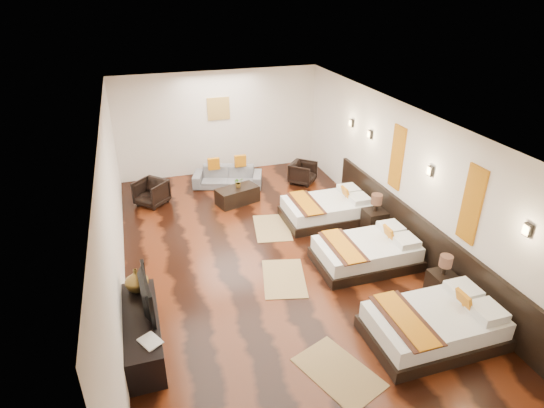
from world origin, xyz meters
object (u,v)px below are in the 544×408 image
object	(u,v)px
bed_far	(327,209)
coffee_table	(237,195)
tv	(141,295)
bed_near	(435,325)
figurine	(137,280)
bed_mid	(367,252)
tv_console	(143,332)
armchair_left	(151,193)
table_plant	(238,182)
armchair_right	(303,173)
nightstand_b	(374,218)
book	(143,346)
sofa	(228,177)
nightstand_a	(442,281)

from	to	relation	value
bed_far	coffee_table	world-z (taller)	bed_far
coffee_table	tv	bearing A→B (deg)	-120.34
bed_near	figurine	world-z (taller)	figurine
bed_mid	tv_console	world-z (taller)	bed_mid
armchair_left	table_plant	world-z (taller)	table_plant
bed_mid	armchair_right	xyz separation A→B (m)	(0.21, 3.93, 0.04)
bed_near	armchair_right	xyz separation A→B (m)	(0.21, 6.05, 0.03)
bed_near	nightstand_b	world-z (taller)	nightstand_b
nightstand_b	figurine	world-z (taller)	figurine
book	bed_near	bearing A→B (deg)	-7.29
bed_near	tv	distance (m)	4.38
bed_mid	sofa	size ratio (longest dim) A/B	1.08
bed_far	nightstand_b	world-z (taller)	nightstand_b
sofa	armchair_right	size ratio (longest dim) A/B	2.79
figurine	armchair_right	size ratio (longest dim) A/B	0.60
sofa	armchair_left	xyz separation A→B (m)	(-1.98, -0.50, 0.05)
tv	book	bearing A→B (deg)	172.46
nightstand_b	armchair_right	xyz separation A→B (m)	(-0.54, 2.86, -0.02)
tv_console	table_plant	distance (m)	4.97
bed_far	bed_mid	bearing A→B (deg)	-90.00
bed_far	tv	bearing A→B (deg)	-147.13
armchair_right	table_plant	size ratio (longest dim) A/B	2.61
bed_near	armchair_right	bearing A→B (deg)	88.05
tv_console	armchair_left	xyz separation A→B (m)	(0.47, 4.80, 0.03)
bed_mid	tv	distance (m)	4.26
tv	sofa	size ratio (longest dim) A/B	0.55
bed_mid	table_plant	bearing A→B (deg)	117.07
bed_mid	nightstand_b	world-z (taller)	nightstand_b
tv	armchair_right	xyz separation A→B (m)	(4.35, 4.75, -0.54)
bed_near	tv	xyz separation A→B (m)	(-4.15, 1.30, 0.57)
nightstand_a	table_plant	size ratio (longest dim) A/B	3.29
book	table_plant	world-z (taller)	table_plant
nightstand_b	tv	bearing A→B (deg)	-158.94
book	sofa	xyz separation A→B (m)	(2.45, 5.92, -0.31)
bed_mid	tv_console	size ratio (longest dim) A/B	1.06
nightstand_b	sofa	bearing A→B (deg)	127.35
book	figurine	size ratio (longest dim) A/B	0.83
nightstand_a	armchair_right	size ratio (longest dim) A/B	1.26
tv	figurine	bearing A→B (deg)	1.65
bed_mid	book	bearing A→B (deg)	-159.40
nightstand_a	coffee_table	distance (m)	5.18
bed_far	figurine	world-z (taller)	figurine
bed_mid	bed_far	bearing A→B (deg)	90.00
figurine	coffee_table	xyz separation A→B (m)	(2.45, 3.58, -0.54)
armchair_right	coffee_table	world-z (taller)	armchair_right
armchair_left	table_plant	xyz separation A→B (m)	(2.03, -0.51, 0.21)
bed_near	book	xyz separation A→B (m)	(-4.20, 0.54, 0.31)
book	sofa	size ratio (longest dim) A/B	0.18
tv	nightstand_a	bearing A→B (deg)	-98.90
book	armchair_right	size ratio (longest dim) A/B	0.50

